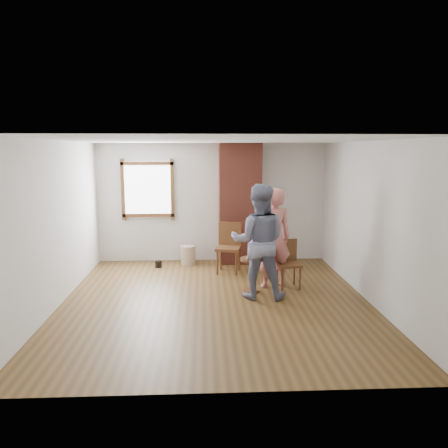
{
  "coord_description": "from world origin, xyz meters",
  "views": [
    {
      "loc": [
        -0.2,
        -6.86,
        2.45
      ],
      "look_at": [
        0.17,
        0.8,
        1.15
      ],
      "focal_mm": 35.0,
      "sensor_mm": 36.0,
      "label": 1
    }
  ],
  "objects": [
    {
      "name": "cake_plate",
      "position": [
        0.64,
        0.47,
        0.6
      ],
      "size": [
        0.18,
        0.18,
        0.01
      ],
      "primitive_type": "cylinder",
      "color": "white",
      "rests_on": "side_table"
    },
    {
      "name": "dining_chair_left",
      "position": [
        0.32,
        1.78,
        0.56
      ],
      "size": [
        0.56,
        0.56,
        1.0
      ],
      "rotation": [
        0.0,
        0.0,
        -0.22
      ],
      "color": "brown",
      "rests_on": "ground"
    },
    {
      "name": "person_pink",
      "position": [
        1.05,
        0.72,
        0.9
      ],
      "size": [
        0.72,
        0.53,
        1.8
      ],
      "primitive_type": "imported",
      "rotation": [
        0.0,
        0.0,
        3.3
      ],
      "color": "#CC6F66",
      "rests_on": "ground"
    },
    {
      "name": "cake_slice",
      "position": [
        0.65,
        0.47,
        0.64
      ],
      "size": [
        0.08,
        0.07,
        0.06
      ],
      "primitive_type": "cube",
      "color": "silver",
      "rests_on": "cake_plate"
    },
    {
      "name": "stoneware_crock",
      "position": [
        -0.53,
        2.4,
        0.2
      ],
      "size": [
        0.38,
        0.38,
        0.4
      ],
      "primitive_type": "cylinder",
      "rotation": [
        0.0,
        0.0,
        0.24
      ],
      "color": "tan",
      "rests_on": "ground"
    },
    {
      "name": "brick_chimney",
      "position": [
        0.6,
        2.5,
        1.3
      ],
      "size": [
        0.9,
        0.5,
        2.6
      ],
      "primitive_type": "cube",
      "color": "brown",
      "rests_on": "ground"
    },
    {
      "name": "man",
      "position": [
        0.72,
        0.18,
        0.96
      ],
      "size": [
        1.03,
        0.86,
        1.91
      ],
      "primitive_type": "imported",
      "rotation": [
        0.0,
        0.0,
        2.99
      ],
      "color": "#131836",
      "rests_on": "ground"
    },
    {
      "name": "dark_pot",
      "position": [
        -1.15,
        2.16,
        0.07
      ],
      "size": [
        0.19,
        0.19,
        0.14
      ],
      "primitive_type": "cylinder",
      "rotation": [
        0.0,
        0.0,
        0.38
      ],
      "color": "black",
      "rests_on": "ground"
    },
    {
      "name": "side_table",
      "position": [
        0.64,
        0.47,
        0.4
      ],
      "size": [
        0.4,
        0.4,
        0.6
      ],
      "color": "brown",
      "rests_on": "ground"
    },
    {
      "name": "ground",
      "position": [
        0.0,
        0.0,
        0.0
      ],
      "size": [
        5.5,
        5.5,
        0.0
      ],
      "primitive_type": "plane",
      "color": "brown",
      "rests_on": "ground"
    },
    {
      "name": "dining_chair_right",
      "position": [
        1.32,
        0.73,
        0.48
      ],
      "size": [
        0.44,
        0.44,
        0.86
      ],
      "rotation": [
        0.0,
        0.0,
        0.11
      ],
      "color": "brown",
      "rests_on": "ground"
    },
    {
      "name": "room_shell",
      "position": [
        -0.06,
        0.61,
        1.81
      ],
      "size": [
        5.04,
        5.52,
        2.62
      ],
      "color": "silver",
      "rests_on": "ground"
    }
  ]
}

